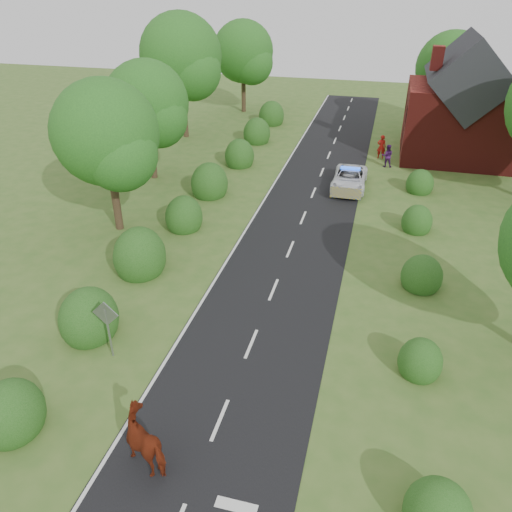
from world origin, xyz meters
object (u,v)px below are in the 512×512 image
(road_sign, at_px, (107,321))
(pedestrian_purple, at_px, (387,156))
(pedestrian_red, at_px, (381,147))
(cow, at_px, (149,442))
(police_van, at_px, (349,179))

(road_sign, bearing_deg, pedestrian_purple, 68.74)
(pedestrian_purple, bearing_deg, road_sign, 64.28)
(pedestrian_red, bearing_deg, cow, 78.82)
(police_van, bearing_deg, road_sign, -110.20)
(cow, height_order, police_van, cow)
(road_sign, xyz_separation_m, pedestrian_red, (9.00, 26.32, -0.72))
(road_sign, bearing_deg, cow, -48.78)
(road_sign, distance_m, pedestrian_purple, 26.25)
(road_sign, relative_size, police_van, 0.52)
(road_sign, relative_size, cow, 1.19)
(road_sign, height_order, cow, road_sign)
(pedestrian_red, bearing_deg, road_sign, 70.32)
(police_van, height_order, pedestrian_purple, pedestrian_purple)
(road_sign, relative_size, pedestrian_purple, 1.48)
(pedestrian_purple, bearing_deg, cow, 73.50)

